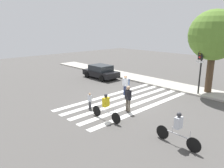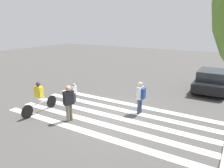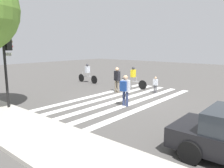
{
  "view_description": "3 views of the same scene",
  "coord_description": "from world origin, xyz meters",
  "views": [
    {
      "loc": [
        10.49,
        -11.35,
        5.37
      ],
      "look_at": [
        -1.1,
        -0.38,
        1.18
      ],
      "focal_mm": 35.0,
      "sensor_mm": 36.0,
      "label": 1
    },
    {
      "loc": [
        8.45,
        5.17,
        4.37
      ],
      "look_at": [
        -0.86,
        -0.47,
        1.37
      ],
      "focal_mm": 35.0,
      "sensor_mm": 36.0,
      "label": 2
    },
    {
      "loc": [
        -7.71,
        10.07,
        3.15
      ],
      "look_at": [
        0.65,
        0.14,
        0.87
      ],
      "focal_mm": 35.0,
      "sensor_mm": 36.0,
      "label": 3
    }
  ],
  "objects": [
    {
      "name": "ground_plane",
      "position": [
        0.0,
        0.0,
        0.0
      ],
      "size": [
        60.0,
        60.0,
        0.0
      ],
      "primitive_type": "plane",
      "color": "#4C4947"
    },
    {
      "name": "sidewalk_curb",
      "position": [
        0.0,
        6.25,
        0.07
      ],
      "size": [
        36.0,
        2.5,
        0.14
      ],
      "color": "#ADA89E",
      "rests_on": "ground_plane"
    },
    {
      "name": "crosswalk_stripes",
      "position": [
        -0.0,
        0.0,
        0.0
      ],
      "size": [
        4.25,
        10.0,
        0.01
      ],
      "color": "white",
      "rests_on": "ground_plane"
    },
    {
      "name": "traffic_light",
      "position": [
        3.01,
        5.21,
        2.78
      ],
      "size": [
        0.6,
        0.5,
        3.97
      ],
      "color": "black",
      "rests_on": "ground_plane"
    },
    {
      "name": "pedestrian_adult_tall_backpack",
      "position": [
        -1.03,
        1.08,
        0.96
      ],
      "size": [
        0.48,
        0.41,
        1.65
      ],
      "rotation": [
        0.0,
        0.0,
        3.25
      ],
      "color": "navy",
      "rests_on": "ground_plane"
    },
    {
      "name": "pedestrian_child_with_backpack",
      "position": [
        -0.63,
        -2.88,
        0.63
      ],
      "size": [
        0.32,
        0.17,
        1.11
      ],
      "rotation": [
        0.0,
        0.0,
        3.08
      ],
      "color": "#4C4C51",
      "rests_on": "ground_plane"
    },
    {
      "name": "pedestrian_adult_blue_shirt",
      "position": [
        1.47,
        -1.37,
        0.97
      ],
      "size": [
        0.52,
        0.35,
        1.72
      ],
      "rotation": [
        0.0,
        0.0,
        -0.3
      ],
      "color": "#6B6051",
      "rests_on": "ground_plane"
    },
    {
      "name": "cyclist_mid_street",
      "position": [
        5.91,
        -2.83,
        0.87
      ],
      "size": [
        2.33,
        0.41,
        1.64
      ],
      "rotation": [
        0.0,
        0.0,
        -0.02
      ],
      "color": "black",
      "rests_on": "ground_plane"
    },
    {
      "name": "cyclist_near_curb",
      "position": [
        1.49,
        -3.32,
        0.87
      ],
      "size": [
        2.3,
        0.41,
        1.62
      ],
      "rotation": [
        0.0,
        0.0,
        0.05
      ],
      "color": "black",
      "rests_on": "ground_plane"
    }
  ]
}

